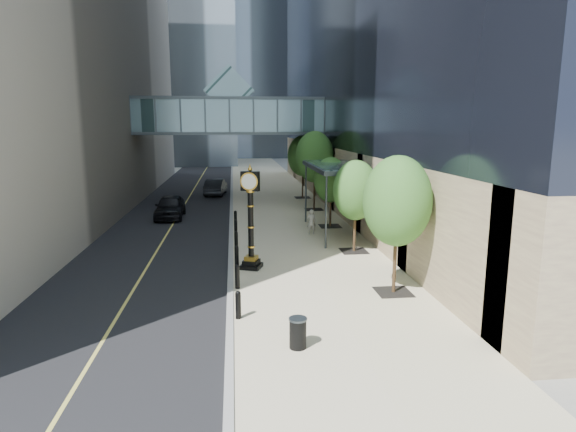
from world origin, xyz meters
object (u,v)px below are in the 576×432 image
(street_clock, at_px, (251,225))
(pedestrian, at_px, (311,222))
(car_near, at_px, (170,207))
(trash_bin, at_px, (298,334))
(car_far, at_px, (216,187))

(street_clock, bearing_deg, pedestrian, 81.05)
(car_near, bearing_deg, pedestrian, -35.89)
(trash_bin, height_order, pedestrian, pedestrian)
(trash_bin, height_order, car_near, car_near)
(car_near, bearing_deg, street_clock, -68.62)
(street_clock, xyz_separation_m, car_near, (-5.43, 13.50, -1.29))
(car_near, distance_m, car_far, 11.91)
(car_far, bearing_deg, trash_bin, 102.44)
(pedestrian, relative_size, car_far, 0.33)
(street_clock, distance_m, pedestrian, 8.00)
(street_clock, relative_size, pedestrian, 3.06)
(pedestrian, bearing_deg, car_near, -40.49)
(street_clock, bearing_deg, car_far, 117.03)
(pedestrian, relative_size, car_near, 0.32)
(trash_bin, bearing_deg, pedestrian, 79.30)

